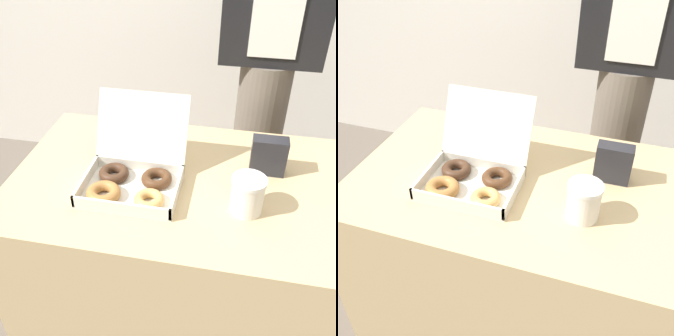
# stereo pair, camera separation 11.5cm
# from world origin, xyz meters

# --- Properties ---
(ground_plane) EXTENTS (14.00, 14.00, 0.00)m
(ground_plane) POSITION_xyz_m (0.00, 0.00, 0.00)
(ground_plane) COLOR #665B51
(table) EXTENTS (1.20, 0.71, 0.77)m
(table) POSITION_xyz_m (0.00, 0.00, 0.38)
(table) COLOR tan
(table) RESTS_ON ground_plane
(donut_box) EXTENTS (0.30, 0.34, 0.25)m
(donut_box) POSITION_xyz_m (-0.19, -0.07, 0.81)
(donut_box) COLOR silver
(donut_box) RESTS_ON table
(coffee_cup) EXTENTS (0.10, 0.10, 0.12)m
(coffee_cup) POSITION_xyz_m (0.17, -0.11, 0.83)
(coffee_cup) COLOR silver
(coffee_cup) RESTS_ON table
(napkin_holder) EXTENTS (0.11, 0.05, 0.13)m
(napkin_holder) POSITION_xyz_m (0.23, 0.10, 0.83)
(napkin_holder) COLOR #232328
(napkin_holder) RESTS_ON table
(person_customer) EXTENTS (0.41, 0.22, 1.76)m
(person_customer) POSITION_xyz_m (0.22, 0.61, 0.95)
(person_customer) COLOR #665B51
(person_customer) RESTS_ON ground_plane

